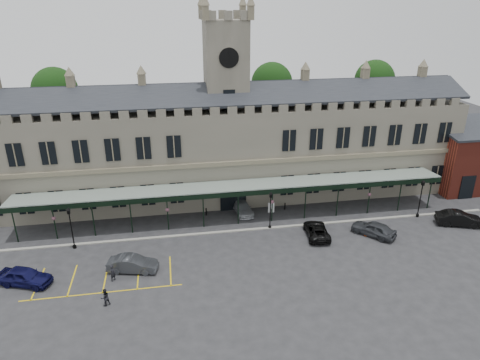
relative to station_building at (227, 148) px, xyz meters
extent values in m
plane|color=#262628|center=(0.00, -15.91, -6.47)|extent=(140.00, 140.00, 0.00)
cube|color=#5E5A4E|center=(0.00, 0.09, -0.47)|extent=(60.00, 10.00, 12.00)
cube|color=brown|center=(0.00, -5.09, -0.27)|extent=(60.00, 0.35, 0.50)
cube|color=black|center=(0.00, -2.41, 7.33)|extent=(60.00, 4.77, 2.20)
cube|color=black|center=(0.00, 2.59, 7.33)|extent=(60.00, 4.77, 2.20)
cube|color=black|center=(0.00, -5.01, -4.57)|extent=(3.20, 0.18, 3.80)
cube|color=#5E5A4E|center=(0.00, 0.09, 4.53)|extent=(5.00, 5.00, 22.00)
cylinder|color=silver|center=(0.00, -2.47, 11.53)|extent=(2.20, 0.12, 2.20)
cylinder|color=black|center=(0.00, -2.54, 11.53)|extent=(2.30, 0.04, 2.30)
cube|color=black|center=(0.00, -2.47, 6.53)|extent=(1.40, 0.12, 2.80)
cube|color=#8C9E93|center=(0.00, -6.91, -2.37)|extent=(50.00, 4.00, 0.40)
cube|color=black|center=(0.00, -8.91, -2.62)|extent=(50.00, 0.18, 0.50)
cube|color=maroon|center=(34.00, -2.91, -2.47)|extent=(12.00, 8.00, 8.00)
cube|color=gray|center=(0.00, -10.41, -6.41)|extent=(60.00, 0.40, 0.12)
cylinder|color=#332314|center=(-22.00, 9.09, -0.47)|extent=(0.70, 0.70, 12.00)
sphere|color=black|center=(-22.00, 9.09, 6.53)|extent=(6.00, 6.00, 6.00)
cylinder|color=#332314|center=(8.00, 9.09, -0.47)|extent=(0.70, 0.70, 12.00)
sphere|color=black|center=(8.00, 9.09, 6.53)|extent=(6.00, 6.00, 6.00)
cylinder|color=#332314|center=(24.00, 9.09, -0.47)|extent=(0.70, 0.70, 12.00)
sphere|color=black|center=(24.00, 9.09, 6.53)|extent=(6.00, 6.00, 6.00)
cylinder|color=black|center=(-17.79, -11.05, -6.31)|extent=(0.37, 0.37, 0.31)
cylinder|color=black|center=(-17.79, -11.05, -4.43)|extent=(0.12, 0.12, 4.08)
cube|color=black|center=(-17.79, -11.05, -2.24)|extent=(0.29, 0.29, 0.41)
cone|color=black|center=(-17.79, -11.05, -1.88)|extent=(0.45, 0.45, 0.31)
cylinder|color=black|center=(3.36, -10.42, -6.32)|extent=(0.36, 0.36, 0.30)
cylinder|color=black|center=(3.36, -10.42, -4.49)|extent=(0.12, 0.12, 3.95)
cube|color=black|center=(3.36, -10.42, -2.37)|extent=(0.28, 0.28, 0.39)
cone|color=black|center=(3.36, -10.42, -2.02)|extent=(0.43, 0.43, 0.30)
cylinder|color=black|center=(21.52, -10.62, -6.31)|extent=(0.37, 0.37, 0.31)
cylinder|color=black|center=(21.52, -10.62, -4.39)|extent=(0.12, 0.12, 4.15)
cube|color=black|center=(21.52, -10.62, -2.16)|extent=(0.29, 0.29, 0.41)
cone|color=black|center=(21.52, -10.62, -1.80)|extent=(0.46, 0.46, 0.31)
cube|color=#EE4907|center=(13.42, -13.81, -6.45)|extent=(0.35, 0.35, 0.04)
cone|color=#EE4907|center=(13.42, -13.81, -6.15)|extent=(0.41, 0.41, 0.64)
cylinder|color=silver|center=(13.42, -13.81, -6.05)|extent=(0.27, 0.27, 0.09)
cylinder|color=black|center=(4.46, -6.51, -6.19)|extent=(0.07, 0.07, 0.55)
cube|color=silver|center=(4.46, -6.51, -5.81)|extent=(0.77, 0.12, 1.31)
cylinder|color=black|center=(-3.44, -5.88, -6.01)|extent=(0.16, 0.16, 0.91)
cylinder|color=black|center=(6.34, -6.00, -6.04)|extent=(0.15, 0.15, 0.85)
imported|color=#0D0D39|center=(-21.00, -16.82, -5.64)|extent=(5.23, 3.51, 1.66)
imported|color=#323439|center=(-11.50, -16.34, -5.69)|extent=(4.97, 2.63, 1.56)
imported|color=#9DA0A5|center=(1.00, -5.91, -5.79)|extent=(2.39, 4.84, 1.35)
imported|color=black|center=(8.02, -12.94, -5.78)|extent=(2.83, 5.16, 1.37)
imported|color=#323439|center=(14.22, -13.89, -5.65)|extent=(4.62, 4.88, 1.64)
imported|color=black|center=(25.00, -13.36, -5.63)|extent=(5.37, 3.29, 1.67)
imported|color=black|center=(-13.20, -17.60, -5.66)|extent=(0.69, 0.69, 1.62)
imported|color=black|center=(-13.50, -21.09, -5.66)|extent=(0.99, 0.93, 1.61)
camera|label=1|loc=(-7.32, -52.09, 17.23)|focal=32.00mm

